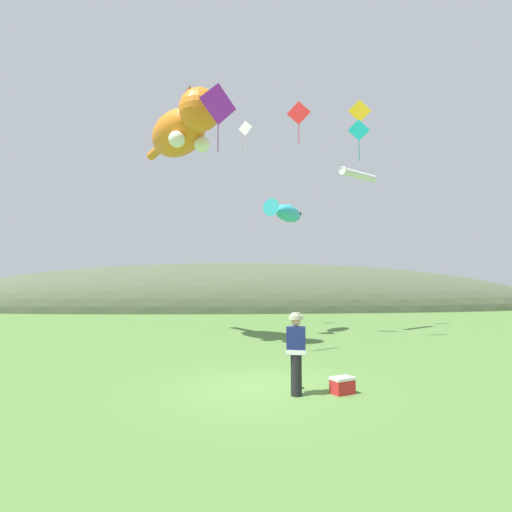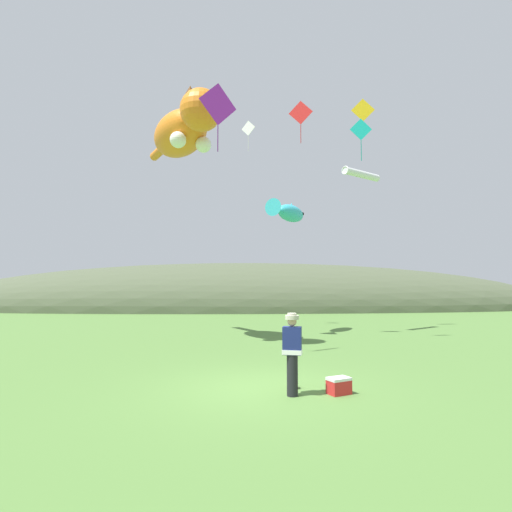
{
  "view_description": "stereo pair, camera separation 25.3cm",
  "coord_description": "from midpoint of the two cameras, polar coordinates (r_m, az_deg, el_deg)",
  "views": [
    {
      "loc": [
        -0.74,
        -9.35,
        2.42
      ],
      "look_at": [
        0.0,
        4.0,
        3.34
      ],
      "focal_mm": 28.0,
      "sensor_mm": 36.0,
      "label": 1
    },
    {
      "loc": [
        -0.49,
        -9.36,
        2.42
      ],
      "look_at": [
        0.0,
        4.0,
        3.34
      ],
      "focal_mm": 28.0,
      "sensor_mm": 36.0,
      "label": 2
    }
  ],
  "objects": [
    {
      "name": "ground_plane",
      "position": [
        9.69,
        0.59,
        -18.41
      ],
      "size": [
        120.0,
        120.0,
        0.0
      ],
      "primitive_type": "plane",
      "color": "#517A38"
    },
    {
      "name": "distant_hill_ridge",
      "position": [
        38.56,
        -2.28,
        -7.52
      ],
      "size": [
        60.87,
        13.75,
        8.74
      ],
      "color": "#4C563D",
      "rests_on": "ground"
    },
    {
      "name": "festival_attendant",
      "position": [
        8.95,
        4.92,
        -13.37
      ],
      "size": [
        0.47,
        0.35,
        1.77
      ],
      "color": "black",
      "rests_on": "ground"
    },
    {
      "name": "kite_spool",
      "position": [
        9.73,
        5.11,
        -17.7
      ],
      "size": [
        0.15,
        0.21,
        0.21
      ],
      "color": "olive",
      "rests_on": "ground"
    },
    {
      "name": "picnic_cooler",
      "position": [
        9.4,
        11.45,
        -17.65
      ],
      "size": [
        0.58,
        0.5,
        0.36
      ],
      "color": "red",
      "rests_on": "ground"
    },
    {
      "name": "kite_giant_cat",
      "position": [
        17.94,
        -10.89,
        17.24
      ],
      "size": [
        3.98,
        6.38,
        2.13
      ],
      "color": "orange"
    },
    {
      "name": "kite_fish_windsock",
      "position": [
        19.87,
        3.87,
        6.25
      ],
      "size": [
        2.38,
        3.1,
        0.96
      ],
      "color": "#33B2CC"
    },
    {
      "name": "kite_tube_streamer",
      "position": [
        21.47,
        14.06,
        11.19
      ],
      "size": [
        2.34,
        1.78,
        0.44
      ],
      "color": "white"
    },
    {
      "name": "kite_diamond_violet",
      "position": [
        14.36,
        -5.96,
        20.76
      ],
      "size": [
        1.22,
        0.82,
        2.36
      ],
      "color": "purple"
    },
    {
      "name": "kite_diamond_teal",
      "position": [
        18.71,
        14.09,
        16.97
      ],
      "size": [
        0.96,
        0.06,
        1.86
      ],
      "color": "#19BFBF"
    },
    {
      "name": "kite_diamond_white",
      "position": [
        23.88,
        -1.85,
        17.73
      ],
      "size": [
        0.77,
        0.46,
        1.78
      ],
      "color": "white"
    },
    {
      "name": "kite_diamond_red",
      "position": [
        19.82,
        5.73,
        19.62
      ],
      "size": [
        1.09,
        0.33,
        2.03
      ],
      "color": "red"
    },
    {
      "name": "kite_diamond_gold",
      "position": [
        24.11,
        14.28,
        19.41
      ],
      "size": [
        1.29,
        0.15,
        2.19
      ],
      "color": "yellow"
    }
  ]
}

